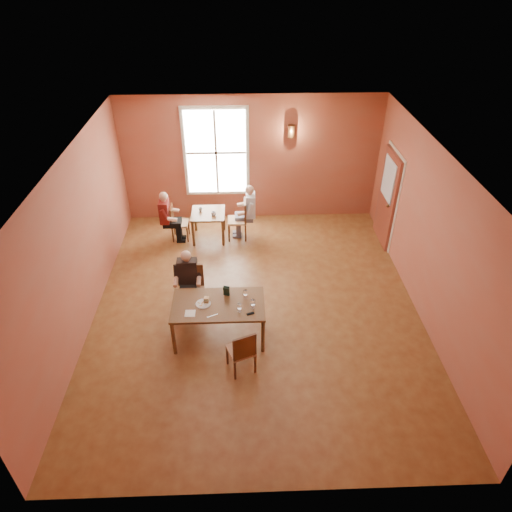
{
  "coord_description": "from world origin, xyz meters",
  "views": [
    {
      "loc": [
        -0.24,
        -6.51,
        5.72
      ],
      "look_at": [
        0.0,
        0.2,
        1.05
      ],
      "focal_mm": 32.0,
      "sensor_mm": 36.0,
      "label": 1
    }
  ],
  "objects_px": {
    "diner_main": "(192,288)",
    "diner_white": "(238,214)",
    "chair_empty": "(241,349)",
    "chair_diner_white": "(237,219)",
    "main_table": "(219,320)",
    "chair_diner_maroon": "(180,223)",
    "diner_maroon": "(178,216)",
    "chair_diner_main": "(192,292)",
    "second_table": "(209,225)"
  },
  "relations": [
    {
      "from": "diner_main",
      "to": "chair_diner_maroon",
      "type": "bearing_deg",
      "value": -79.43
    },
    {
      "from": "main_table",
      "to": "chair_diner_white",
      "type": "bearing_deg",
      "value": 84.41
    },
    {
      "from": "chair_diner_maroon",
      "to": "diner_maroon",
      "type": "distance_m",
      "value": 0.18
    },
    {
      "from": "chair_diner_white",
      "to": "diner_maroon",
      "type": "height_order",
      "value": "diner_maroon"
    },
    {
      "from": "chair_empty",
      "to": "chair_diner_white",
      "type": "height_order",
      "value": "chair_diner_white"
    },
    {
      "from": "chair_diner_white",
      "to": "diner_white",
      "type": "distance_m",
      "value": 0.15
    },
    {
      "from": "chair_diner_white",
      "to": "chair_diner_maroon",
      "type": "distance_m",
      "value": 1.3
    },
    {
      "from": "main_table",
      "to": "chair_diner_maroon",
      "type": "bearing_deg",
      "value": 107.02
    },
    {
      "from": "diner_main",
      "to": "chair_diner_maroon",
      "type": "xyz_separation_m",
      "value": [
        -0.48,
        2.6,
        -0.17
      ]
    },
    {
      "from": "chair_empty",
      "to": "diner_white",
      "type": "bearing_deg",
      "value": 68.95
    },
    {
      "from": "chair_diner_main",
      "to": "diner_main",
      "type": "distance_m",
      "value": 0.12
    },
    {
      "from": "diner_white",
      "to": "diner_maroon",
      "type": "height_order",
      "value": "diner_white"
    },
    {
      "from": "main_table",
      "to": "diner_white",
      "type": "relative_size",
      "value": 1.26
    },
    {
      "from": "diner_main",
      "to": "diner_white",
      "type": "height_order",
      "value": "diner_white"
    },
    {
      "from": "chair_diner_maroon",
      "to": "diner_maroon",
      "type": "xyz_separation_m",
      "value": [
        -0.03,
        0.0,
        0.18
      ]
    },
    {
      "from": "diner_main",
      "to": "chair_diner_white",
      "type": "bearing_deg",
      "value": -107.42
    },
    {
      "from": "main_table",
      "to": "chair_diner_main",
      "type": "relative_size",
      "value": 1.64
    },
    {
      "from": "chair_empty",
      "to": "chair_diner_white",
      "type": "relative_size",
      "value": 0.91
    },
    {
      "from": "second_table",
      "to": "diner_maroon",
      "type": "xyz_separation_m",
      "value": [
        -0.68,
        0.0,
        0.26
      ]
    },
    {
      "from": "second_table",
      "to": "chair_empty",
      "type": "bearing_deg",
      "value": -80.0
    },
    {
      "from": "main_table",
      "to": "diner_main",
      "type": "relative_size",
      "value": 1.33
    },
    {
      "from": "chair_diner_maroon",
      "to": "diner_white",
      "type": "bearing_deg",
      "value": 90.0
    },
    {
      "from": "main_table",
      "to": "chair_empty",
      "type": "distance_m",
      "value": 0.84
    },
    {
      "from": "diner_main",
      "to": "diner_white",
      "type": "distance_m",
      "value": 2.73
    },
    {
      "from": "diner_white",
      "to": "chair_diner_maroon",
      "type": "xyz_separation_m",
      "value": [
        -1.33,
        0.0,
        -0.2
      ]
    },
    {
      "from": "chair_diner_maroon",
      "to": "diner_main",
      "type": "bearing_deg",
      "value": 10.57
    },
    {
      "from": "chair_empty",
      "to": "chair_diner_white",
      "type": "distance_m",
      "value": 3.98
    },
    {
      "from": "chair_empty",
      "to": "chair_diner_white",
      "type": "xyz_separation_m",
      "value": [
        -0.05,
        3.97,
        0.04
      ]
    },
    {
      "from": "chair_empty",
      "to": "chair_diner_maroon",
      "type": "height_order",
      "value": "chair_empty"
    },
    {
      "from": "chair_empty",
      "to": "second_table",
      "type": "bearing_deg",
      "value": 78.65
    },
    {
      "from": "diner_white",
      "to": "diner_maroon",
      "type": "xyz_separation_m",
      "value": [
        -1.36,
        0.0,
        -0.02
      ]
    },
    {
      "from": "diner_main",
      "to": "chair_empty",
      "type": "xyz_separation_m",
      "value": [
        0.87,
        -1.38,
        -0.16
      ]
    },
    {
      "from": "diner_maroon",
      "to": "chair_empty",
      "type": "bearing_deg",
      "value": 19.16
    },
    {
      "from": "diner_white",
      "to": "chair_diner_maroon",
      "type": "distance_m",
      "value": 1.34
    },
    {
      "from": "diner_white",
      "to": "main_table",
      "type": "bearing_deg",
      "value": 173.88
    },
    {
      "from": "second_table",
      "to": "diner_white",
      "type": "distance_m",
      "value": 0.74
    },
    {
      "from": "diner_white",
      "to": "second_table",
      "type": "bearing_deg",
      "value": 90.0
    },
    {
      "from": "diner_main",
      "to": "chair_diner_white",
      "type": "height_order",
      "value": "diner_main"
    },
    {
      "from": "diner_main",
      "to": "chair_empty",
      "type": "relative_size",
      "value": 1.37
    },
    {
      "from": "chair_diner_main",
      "to": "diner_white",
      "type": "xyz_separation_m",
      "value": [
        0.85,
        2.57,
        0.14
      ]
    },
    {
      "from": "diner_maroon",
      "to": "chair_diner_white",
      "type": "bearing_deg",
      "value": 90.0
    },
    {
      "from": "second_table",
      "to": "diner_white",
      "type": "height_order",
      "value": "diner_white"
    },
    {
      "from": "second_table",
      "to": "diner_maroon",
      "type": "relative_size",
      "value": 0.63
    },
    {
      "from": "chair_diner_maroon",
      "to": "chair_empty",
      "type": "bearing_deg",
      "value": 18.77
    },
    {
      "from": "chair_diner_main",
      "to": "second_table",
      "type": "distance_m",
      "value": 2.58
    },
    {
      "from": "chair_diner_main",
      "to": "diner_maroon",
      "type": "relative_size",
      "value": 0.79
    },
    {
      "from": "chair_diner_main",
      "to": "chair_diner_white",
      "type": "distance_m",
      "value": 2.69
    },
    {
      "from": "chair_empty",
      "to": "chair_diner_maroon",
      "type": "relative_size",
      "value": 1.03
    },
    {
      "from": "diner_white",
      "to": "chair_diner_maroon",
      "type": "relative_size",
      "value": 1.48
    },
    {
      "from": "main_table",
      "to": "second_table",
      "type": "height_order",
      "value": "main_table"
    }
  ]
}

